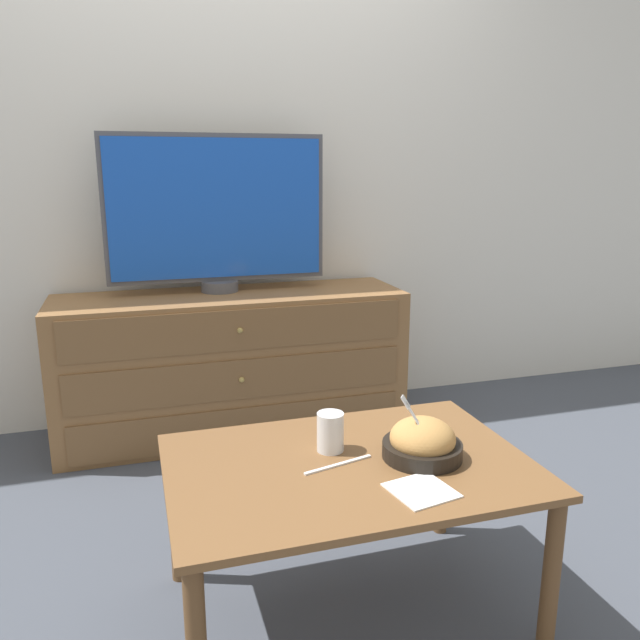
# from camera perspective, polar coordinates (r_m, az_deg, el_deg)

# --- Properties ---
(ground_plane) EXTENTS (12.00, 12.00, 0.00)m
(ground_plane) POSITION_cam_1_polar(r_m,az_deg,el_deg) (3.24, -8.16, -8.05)
(ground_plane) COLOR #474C56
(wall_back) EXTENTS (12.00, 0.05, 2.60)m
(wall_back) POSITION_cam_1_polar(r_m,az_deg,el_deg) (3.04, -9.09, 15.57)
(wall_back) COLOR white
(wall_back) RESTS_ON ground_plane
(dresser) EXTENTS (1.55, 0.48, 0.65)m
(dresser) POSITION_cam_1_polar(r_m,az_deg,el_deg) (2.88, -7.98, -3.97)
(dresser) COLOR olive
(dresser) RESTS_ON ground_plane
(tv) EXTENTS (0.97, 0.17, 0.69)m
(tv) POSITION_cam_1_polar(r_m,az_deg,el_deg) (2.83, -9.43, 9.72)
(tv) COLOR #515156
(tv) RESTS_ON dresser
(coffee_table) EXTENTS (0.94, 0.64, 0.45)m
(coffee_table) POSITION_cam_1_polar(r_m,az_deg,el_deg) (1.69, 2.63, -14.65)
(coffee_table) COLOR brown
(coffee_table) RESTS_ON ground_plane
(takeout_bowl) EXTENTS (0.21, 0.21, 0.17)m
(takeout_bowl) POSITION_cam_1_polar(r_m,az_deg,el_deg) (1.69, 9.34, -11.00)
(takeout_bowl) COLOR black
(takeout_bowl) RESTS_ON coffee_table
(drink_cup) EXTENTS (0.07, 0.07, 0.11)m
(drink_cup) POSITION_cam_1_polar(r_m,az_deg,el_deg) (1.71, 0.95, -10.40)
(drink_cup) COLOR beige
(drink_cup) RESTS_ON coffee_table
(napkin) EXTENTS (0.16, 0.16, 0.00)m
(napkin) POSITION_cam_1_polar(r_m,az_deg,el_deg) (1.55, 9.25, -15.12)
(napkin) COLOR white
(napkin) RESTS_ON coffee_table
(knife) EXTENTS (0.20, 0.06, 0.01)m
(knife) POSITION_cam_1_polar(r_m,az_deg,el_deg) (1.64, 1.68, -13.08)
(knife) COLOR white
(knife) RESTS_ON coffee_table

